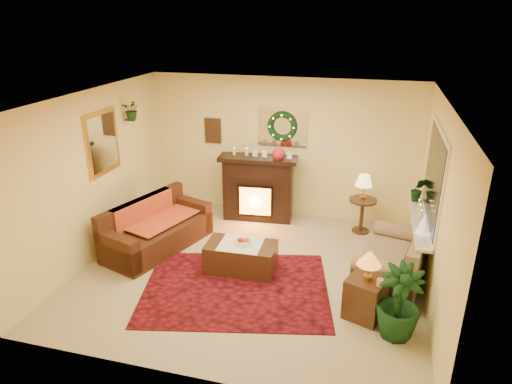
% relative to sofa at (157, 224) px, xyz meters
% --- Properties ---
extents(floor, '(5.00, 5.00, 0.00)m').
position_rel_sofa_xyz_m(floor, '(1.66, -0.32, -0.43)').
color(floor, beige).
rests_on(floor, ground).
extents(ceiling, '(5.00, 5.00, 0.00)m').
position_rel_sofa_xyz_m(ceiling, '(1.66, -0.32, 2.17)').
color(ceiling, white).
rests_on(ceiling, ground).
extents(wall_back, '(5.00, 5.00, 0.00)m').
position_rel_sofa_xyz_m(wall_back, '(1.66, 1.93, 0.87)').
color(wall_back, '#EFD88C').
rests_on(wall_back, ground).
extents(wall_front, '(5.00, 5.00, 0.00)m').
position_rel_sofa_xyz_m(wall_front, '(1.66, -2.57, 0.87)').
color(wall_front, '#EFD88C').
rests_on(wall_front, ground).
extents(wall_left, '(4.50, 4.50, 0.00)m').
position_rel_sofa_xyz_m(wall_left, '(-0.84, -0.32, 0.87)').
color(wall_left, '#EFD88C').
rests_on(wall_left, ground).
extents(wall_right, '(4.50, 4.50, 0.00)m').
position_rel_sofa_xyz_m(wall_right, '(4.16, -0.32, 0.87)').
color(wall_right, '#EFD88C').
rests_on(wall_right, ground).
extents(area_rug, '(2.95, 2.46, 0.01)m').
position_rel_sofa_xyz_m(area_rug, '(1.60, -0.83, -0.42)').
color(area_rug, '#5D1F13').
rests_on(area_rug, floor).
extents(sofa, '(1.37, 2.03, 0.80)m').
position_rel_sofa_xyz_m(sofa, '(0.00, 0.00, 0.00)').
color(sofa, brown).
rests_on(sofa, floor).
extents(red_throw, '(0.77, 1.26, 0.02)m').
position_rel_sofa_xyz_m(red_throw, '(-0.04, 0.16, 0.02)').
color(red_throw, '#C00117').
rests_on(red_throw, sofa).
extents(fireplace, '(1.29, 0.51, 1.15)m').
position_rel_sofa_xyz_m(fireplace, '(1.30, 1.54, 0.12)').
color(fireplace, black).
rests_on(fireplace, floor).
extents(poinsettia, '(0.23, 0.23, 0.23)m').
position_rel_sofa_xyz_m(poinsettia, '(1.68, 1.54, 0.87)').
color(poinsettia, red).
rests_on(poinsettia, fireplace).
extents(mantel_candle_a, '(0.06, 0.06, 0.18)m').
position_rel_sofa_xyz_m(mantel_candle_a, '(0.85, 1.54, 0.83)').
color(mantel_candle_a, white).
rests_on(mantel_candle_a, fireplace).
extents(mantel_candle_b, '(0.06, 0.06, 0.18)m').
position_rel_sofa_xyz_m(mantel_candle_b, '(1.08, 1.56, 0.83)').
color(mantel_candle_b, '#F4E3BD').
rests_on(mantel_candle_b, fireplace).
extents(mantel_mirror, '(0.92, 0.02, 0.72)m').
position_rel_sofa_xyz_m(mantel_mirror, '(1.66, 1.91, 1.27)').
color(mantel_mirror, white).
rests_on(mantel_mirror, wall_back).
extents(wreath, '(0.55, 0.11, 0.55)m').
position_rel_sofa_xyz_m(wreath, '(1.66, 1.87, 1.29)').
color(wreath, '#194719').
rests_on(wreath, wall_back).
extents(wall_art, '(0.32, 0.03, 0.48)m').
position_rel_sofa_xyz_m(wall_art, '(0.31, 1.91, 1.12)').
color(wall_art, '#381E11').
rests_on(wall_art, wall_back).
extents(gold_mirror, '(0.03, 0.84, 1.00)m').
position_rel_sofa_xyz_m(gold_mirror, '(-0.82, -0.02, 1.32)').
color(gold_mirror, gold).
rests_on(gold_mirror, wall_left).
extents(hanging_plant, '(0.33, 0.28, 0.36)m').
position_rel_sofa_xyz_m(hanging_plant, '(-0.68, 0.73, 1.54)').
color(hanging_plant, '#194719').
rests_on(hanging_plant, wall_left).
extents(loveseat, '(1.15, 1.61, 0.84)m').
position_rel_sofa_xyz_m(loveseat, '(3.72, -0.05, -0.01)').
color(loveseat, gray).
rests_on(loveseat, floor).
extents(window_frame, '(0.03, 1.86, 1.36)m').
position_rel_sofa_xyz_m(window_frame, '(4.15, 0.23, 1.12)').
color(window_frame, white).
rests_on(window_frame, wall_right).
extents(window_glass, '(0.02, 1.70, 1.22)m').
position_rel_sofa_xyz_m(window_glass, '(4.13, 0.23, 1.12)').
color(window_glass, black).
rests_on(window_glass, wall_right).
extents(window_sill, '(0.22, 1.86, 0.04)m').
position_rel_sofa_xyz_m(window_sill, '(4.04, 0.23, 0.44)').
color(window_sill, white).
rests_on(window_sill, wall_right).
extents(mini_tree, '(0.20, 0.20, 0.29)m').
position_rel_sofa_xyz_m(mini_tree, '(4.05, -0.21, 0.61)').
color(mini_tree, white).
rests_on(mini_tree, window_sill).
extents(sill_plant, '(0.28, 0.23, 0.51)m').
position_rel_sofa_xyz_m(sill_plant, '(4.03, 0.93, 0.65)').
color(sill_plant, black).
rests_on(sill_plant, window_sill).
extents(side_table_round, '(0.62, 0.62, 0.62)m').
position_rel_sofa_xyz_m(side_table_round, '(3.21, 1.47, -0.11)').
color(side_table_round, '#54351E').
rests_on(side_table_round, floor).
extents(lamp_cream, '(0.29, 0.29, 0.45)m').
position_rel_sofa_xyz_m(lamp_cream, '(3.20, 1.48, 0.45)').
color(lamp_cream, '#EACE81').
rests_on(lamp_cream, side_table_round).
extents(end_table_square, '(0.57, 0.57, 0.55)m').
position_rel_sofa_xyz_m(end_table_square, '(3.38, -1.00, -0.16)').
color(end_table_square, black).
rests_on(end_table_square, floor).
extents(lamp_tiffany, '(0.30, 0.30, 0.44)m').
position_rel_sofa_xyz_m(lamp_tiffany, '(3.38, -1.00, 0.31)').
color(lamp_tiffany, '#FFA945').
rests_on(lamp_tiffany, end_table_square).
extents(coffee_table, '(1.06, 0.60, 0.44)m').
position_rel_sofa_xyz_m(coffee_table, '(1.52, -0.33, -0.22)').
color(coffee_table, black).
rests_on(coffee_table, floor).
extents(fruit_bowl, '(0.25, 0.25, 0.06)m').
position_rel_sofa_xyz_m(fruit_bowl, '(1.56, -0.31, 0.02)').
color(fruit_bowl, beige).
rests_on(fruit_bowl, coffee_table).
extents(floor_palm, '(1.59, 1.59, 2.81)m').
position_rel_sofa_xyz_m(floor_palm, '(3.76, -1.29, 0.02)').
color(floor_palm, '#14340F').
rests_on(floor_palm, floor).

